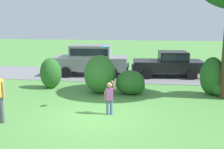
% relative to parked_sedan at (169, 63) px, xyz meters
% --- Properties ---
extents(ground_plane, '(80.00, 80.00, 0.00)m').
position_rel_parked_sedan_xyz_m(ground_plane, '(-2.96, -7.65, -0.85)').
color(ground_plane, '#518E42').
extents(driveway_strip, '(28.00, 4.40, 0.02)m').
position_rel_parked_sedan_xyz_m(driveway_strip, '(-2.96, -0.06, -0.84)').
color(driveway_strip, slate).
rests_on(driveway_strip, ground).
extents(shrub_near_tree, '(1.10, 0.92, 1.54)m').
position_rel_parked_sedan_xyz_m(shrub_near_tree, '(-6.13, -3.89, -0.08)').
color(shrub_near_tree, '#286023').
rests_on(shrub_near_tree, ground).
extents(shrub_centre_left, '(1.48, 1.69, 1.82)m').
position_rel_parked_sedan_xyz_m(shrub_centre_left, '(-3.49, -4.40, 0.06)').
color(shrub_centre_left, '#33702B').
rests_on(shrub_centre_left, ground).
extents(shrub_centre, '(1.37, 1.15, 1.14)m').
position_rel_parked_sedan_xyz_m(shrub_centre, '(-1.97, -4.45, -0.32)').
color(shrub_centre, '#286023').
rests_on(shrub_centre, ground).
extents(shrub_centre_right, '(1.25, 1.04, 1.77)m').
position_rel_parked_sedan_xyz_m(shrub_centre_right, '(1.77, -4.04, -0.07)').
color(shrub_centre_right, '#286023').
rests_on(shrub_centre_right, ground).
extents(parked_sedan, '(4.54, 2.38, 1.56)m').
position_rel_parked_sedan_xyz_m(parked_sedan, '(0.00, 0.00, 0.00)').
color(parked_sedan, black).
rests_on(parked_sedan, ground).
extents(parked_suv, '(4.79, 2.29, 1.92)m').
position_rel_parked_sedan_xyz_m(parked_suv, '(-4.83, -0.36, 0.23)').
color(parked_suv, gray).
rests_on(parked_suv, ground).
extents(child_thrower, '(0.41, 0.34, 1.29)m').
position_rel_parked_sedan_xyz_m(child_thrower, '(-2.55, -7.38, -0.13)').
color(child_thrower, '#4C608C').
rests_on(child_thrower, ground).
extents(frisbee, '(0.29, 0.28, 0.13)m').
position_rel_parked_sedan_xyz_m(frisbee, '(-2.81, -6.82, 1.58)').
color(frisbee, '#337FDB').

